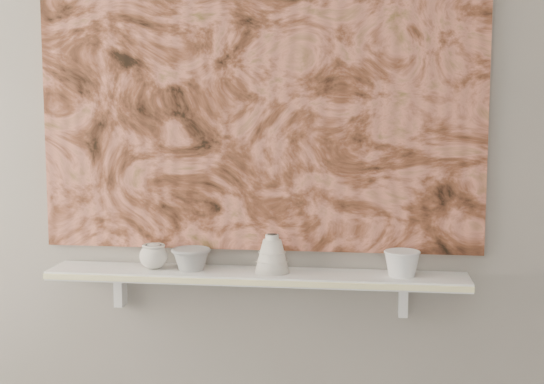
% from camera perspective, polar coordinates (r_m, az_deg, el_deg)
% --- Properties ---
extents(wall_back, '(3.60, 0.00, 3.60)m').
position_cam_1_polar(wall_back, '(2.57, -0.97, 3.63)').
color(wall_back, gray).
rests_on(wall_back, floor).
extents(shelf, '(1.40, 0.18, 0.03)m').
position_cam_1_polar(shelf, '(2.54, -1.26, -6.36)').
color(shelf, silver).
rests_on(shelf, wall_back).
extents(shelf_stripe, '(1.40, 0.01, 0.02)m').
position_cam_1_polar(shelf_stripe, '(2.45, -1.59, -6.85)').
color(shelf_stripe, '#F1E9A0').
rests_on(shelf_stripe, shelf).
extents(bracket_left, '(0.03, 0.06, 0.12)m').
position_cam_1_polar(bracket_left, '(2.73, -11.35, -7.15)').
color(bracket_left, silver).
rests_on(bracket_left, wall_back).
extents(bracket_right, '(0.03, 0.06, 0.12)m').
position_cam_1_polar(bracket_right, '(2.59, 9.84, -7.87)').
color(bracket_right, silver).
rests_on(bracket_right, wall_back).
extents(painting, '(1.50, 0.02, 1.10)m').
position_cam_1_polar(painting, '(2.55, -1.02, 7.88)').
color(painting, brown).
rests_on(painting, wall_back).
extents(house_motif, '(0.09, 0.00, 0.08)m').
position_cam_1_polar(house_motif, '(2.52, 9.11, 0.80)').
color(house_motif, black).
rests_on(house_motif, painting).
extents(bowl_grey, '(0.17, 0.17, 0.08)m').
position_cam_1_polar(bowl_grey, '(2.57, -6.11, -5.02)').
color(bowl_grey, gray).
rests_on(bowl_grey, shelf).
extents(cup_cream, '(0.11, 0.11, 0.09)m').
position_cam_1_polar(cup_cream, '(2.60, -8.90, -4.79)').
color(cup_cream, beige).
rests_on(cup_cream, shelf).
extents(bell_vessel, '(0.15, 0.15, 0.13)m').
position_cam_1_polar(bell_vessel, '(2.51, 0.01, -4.64)').
color(bell_vessel, silver).
rests_on(bell_vessel, shelf).
extents(bowl_white, '(0.15, 0.15, 0.09)m').
position_cam_1_polar(bowl_white, '(2.50, 9.76, -5.30)').
color(bowl_white, silver).
rests_on(bowl_white, shelf).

